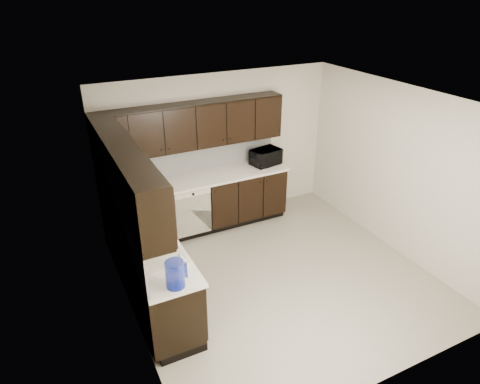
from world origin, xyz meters
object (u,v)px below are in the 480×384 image
object	(u,v)px
storage_bin	(145,230)
sink	(157,256)
microwave	(266,157)
toaster_oven	(141,184)
blue_pitcher	(175,274)

from	to	relation	value
storage_bin	sink	bearing A→B (deg)	-85.30
sink	microwave	bearing A→B (deg)	35.39
microwave	storage_bin	xyz separation A→B (m)	(-2.46, -1.36, -0.03)
microwave	toaster_oven	world-z (taller)	microwave
microwave	blue_pitcher	world-z (taller)	blue_pitcher
toaster_oven	storage_bin	world-z (taller)	storage_bin
microwave	toaster_oven	bearing A→B (deg)	168.71
microwave	blue_pitcher	size ratio (longest dim) A/B	1.65
toaster_oven	blue_pitcher	size ratio (longest dim) A/B	1.06
sink	storage_bin	size ratio (longest dim) A/B	1.57
storage_bin	blue_pitcher	size ratio (longest dim) A/B	1.76
microwave	toaster_oven	xyz separation A→B (m)	(-2.15, -0.02, -0.04)
storage_bin	blue_pitcher	distance (m)	1.06
microwave	blue_pitcher	bearing A→B (deg)	-147.13
sink	storage_bin	world-z (taller)	sink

